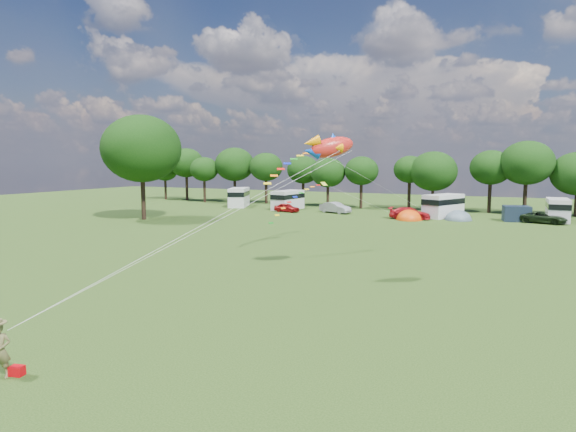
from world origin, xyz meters
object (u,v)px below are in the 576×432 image
at_px(campervan_b, 288,199).
at_px(campervan_c, 443,205).
at_px(tent_orange, 409,220).
at_px(kite_flyer, 0,351).
at_px(fish_kite, 328,147).
at_px(car_d, 544,218).
at_px(tent_greyblue, 458,220).
at_px(big_tree, 142,149).
at_px(car_c, 410,213).
at_px(car_b, 335,208).
at_px(car_a, 287,208).
at_px(campervan_d, 558,209).
at_px(campervan_a, 239,197).

distance_m(campervan_b, campervan_c, 23.20).
bearing_deg(tent_orange, kite_flyer, -94.13).
relative_size(campervan_c, fish_kite, 2.12).
relative_size(car_d, fish_kite, 1.63).
relative_size(campervan_c, kite_flyer, 3.49).
height_order(campervan_c, tent_greyblue, campervan_c).
distance_m(tent_orange, tent_greyblue, 6.21).
relative_size(big_tree, car_d, 2.55).
bearing_deg(campervan_c, tent_greyblue, -112.21).
relative_size(big_tree, campervan_c, 1.96).
height_order(car_c, fish_kite, fish_kite).
bearing_deg(fish_kite, car_b, 66.77).
distance_m(car_b, campervan_c, 14.87).
xyz_separation_m(car_c, campervan_b, (-19.59, 4.52, 0.82)).
bearing_deg(car_a, tent_greyblue, -82.80).
height_order(car_a, car_c, car_c).
height_order(car_c, tent_orange, car_c).
xyz_separation_m(campervan_b, tent_orange, (19.70, -5.35, -1.56)).
distance_m(kite_flyer, fish_kite, 20.24).
height_order(campervan_b, kite_flyer, campervan_b).
distance_m(big_tree, kite_flyer, 46.87).
bearing_deg(car_a, campervan_c, -76.41).
bearing_deg(car_b, tent_greyblue, -74.53).
xyz_separation_m(campervan_d, fish_kite, (-15.51, -39.95, 6.82)).
bearing_deg(car_b, campervan_b, 97.49).
distance_m(car_a, tent_greyblue, 23.93).
bearing_deg(car_a, big_tree, 147.47).
xyz_separation_m(car_b, car_c, (11.19, -2.76, -0.03)).
bearing_deg(big_tree, car_b, 42.23).
distance_m(campervan_a, campervan_b, 9.44).
bearing_deg(campervan_c, car_b, 119.72).
xyz_separation_m(big_tree, fish_kite, (32.38, -19.21, -0.67)).
distance_m(big_tree, car_b, 27.74).
height_order(big_tree, campervan_a, big_tree).
height_order(tent_orange, kite_flyer, kite_flyer).
distance_m(car_c, campervan_a, 29.51).
height_order(tent_orange, tent_greyblue, tent_orange).
height_order(car_a, fish_kite, fish_kite).
distance_m(campervan_b, campervan_d, 36.70).
bearing_deg(car_b, big_tree, 151.56).
xyz_separation_m(car_d, campervan_b, (-35.05, 1.88, 0.87)).
distance_m(car_a, campervan_b, 3.91).
bearing_deg(campervan_b, car_b, -94.84).
bearing_deg(car_a, kite_flyer, -159.03).
distance_m(campervan_d, kite_flyer, 61.66).
bearing_deg(car_a, car_b, -70.13).
bearing_deg(tent_greyblue, campervan_c, 132.84).
xyz_separation_m(kite_flyer, fish_kite, (5.19, 18.12, 7.37)).
relative_size(car_d, tent_orange, 1.43).
distance_m(car_a, tent_orange, 18.31).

